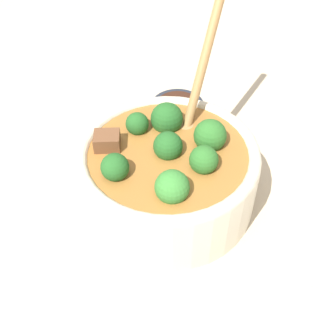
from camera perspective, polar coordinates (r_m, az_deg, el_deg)
The scene contains 3 objects.
ground_plane at distance 0.59m, azimuth 0.00°, elevation -4.22°, with size 4.00×4.00×0.00m, color #C6B293.
stew_bowl at distance 0.55m, azimuth 0.03°, elevation -0.30°, with size 0.26×0.24×0.27m.
condiment_bowl at distance 0.71m, azimuth 1.32°, elevation 7.83°, with size 0.09×0.09×0.03m.
Camera 1 is at (0.16, 0.35, 0.45)m, focal length 45.00 mm.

